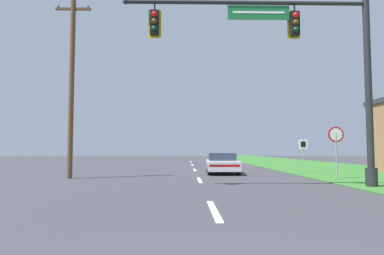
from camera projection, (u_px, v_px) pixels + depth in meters
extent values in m
cube|color=#2D6626|center=(304.00, 165.00, 32.15)|extent=(10.00, 110.00, 0.04)
cube|color=silver|center=(214.00, 210.00, 7.99)|extent=(0.16, 2.80, 0.01)
cube|color=silver|center=(199.00, 180.00, 15.97)|extent=(0.16, 2.80, 0.01)
cube|color=silver|center=(195.00, 170.00, 23.95)|extent=(0.16, 2.80, 0.01)
cube|color=silver|center=(192.00, 165.00, 31.93)|extent=(0.16, 2.80, 0.01)
cube|color=silver|center=(191.00, 162.00, 39.91)|extent=(0.16, 2.80, 0.01)
cylinder|color=#232326|center=(371.00, 177.00, 12.96)|extent=(0.44, 0.44, 0.70)
cylinder|color=#232326|center=(368.00, 86.00, 13.19)|extent=(0.26, 0.26, 7.70)
cylinder|color=#232326|center=(246.00, 3.00, 13.30)|extent=(9.39, 0.16, 0.16)
sphere|color=#232326|center=(126.00, 2.00, 13.21)|extent=(0.21, 0.21, 0.21)
cube|color=#196B33|center=(259.00, 13.00, 13.29)|extent=(2.40, 0.06, 0.55)
cube|color=white|center=(259.00, 12.00, 13.25)|extent=(2.02, 0.01, 0.08)
cylinder|color=black|center=(155.00, 6.00, 13.22)|extent=(0.06, 0.06, 0.35)
cube|color=yellow|center=(155.00, 24.00, 13.31)|extent=(0.50, 0.03, 1.11)
cube|color=black|center=(155.00, 23.00, 13.18)|extent=(0.34, 0.24, 0.95)
sphere|color=red|center=(154.00, 14.00, 13.06)|extent=(0.22, 0.22, 0.22)
sphere|color=#51380F|center=(154.00, 21.00, 13.04)|extent=(0.22, 0.22, 0.22)
sphere|color=#0F3D19|center=(154.00, 29.00, 13.02)|extent=(0.22, 0.22, 0.22)
cylinder|color=black|center=(294.00, 7.00, 13.33)|extent=(0.06, 0.06, 0.35)
cube|color=yellow|center=(294.00, 25.00, 13.42)|extent=(0.50, 0.03, 1.11)
cube|color=black|center=(295.00, 24.00, 13.29)|extent=(0.34, 0.24, 0.95)
sphere|color=red|center=(296.00, 15.00, 13.17)|extent=(0.22, 0.22, 0.22)
sphere|color=#51380F|center=(296.00, 22.00, 13.15)|extent=(0.22, 0.22, 0.22)
sphere|color=#0F3D19|center=(296.00, 30.00, 13.13)|extent=(0.22, 0.22, 0.22)
cylinder|color=black|center=(233.00, 167.00, 22.33)|extent=(0.22, 0.64, 0.64)
cylinder|color=black|center=(208.00, 167.00, 22.36)|extent=(0.22, 0.64, 0.64)
cylinder|color=black|center=(238.00, 169.00, 19.13)|extent=(0.22, 0.64, 0.64)
cylinder|color=black|center=(210.00, 169.00, 19.16)|extent=(0.22, 0.64, 0.64)
cube|color=silver|center=(222.00, 165.00, 20.76)|extent=(2.01, 4.68, 0.55)
cube|color=#283342|center=(222.00, 157.00, 20.90)|extent=(1.68, 2.00, 0.42)
cube|color=silver|center=(222.00, 154.00, 20.91)|extent=(1.64, 1.96, 0.06)
cube|color=#B71414|center=(225.00, 166.00, 18.49)|extent=(1.68, 0.13, 0.14)
cylinder|color=gray|center=(336.00, 156.00, 16.53)|extent=(0.07, 0.07, 2.20)
cylinder|color=red|center=(336.00, 134.00, 16.60)|extent=(0.76, 0.04, 0.76)
cylinder|color=white|center=(336.00, 134.00, 16.57)|extent=(0.61, 0.01, 0.61)
cylinder|color=gray|center=(303.00, 156.00, 21.37)|extent=(0.06, 0.06, 2.00)
cube|color=white|center=(303.00, 144.00, 21.42)|extent=(0.55, 0.04, 0.60)
cube|color=black|center=(303.00, 144.00, 21.39)|extent=(0.31, 0.01, 0.34)
cylinder|color=brown|center=(72.00, 84.00, 17.23)|extent=(0.26, 0.26, 9.52)
cube|color=brown|center=(73.00, 9.00, 17.48)|extent=(1.80, 0.12, 0.12)
cylinder|color=#333338|center=(59.00, 7.00, 17.47)|extent=(0.08, 0.08, 0.12)
cylinder|color=#333338|center=(88.00, 7.00, 17.51)|extent=(0.08, 0.08, 0.12)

